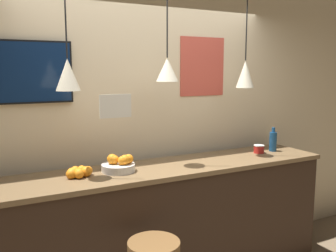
{
  "coord_description": "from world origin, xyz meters",
  "views": [
    {
      "loc": [
        -1.46,
        -2.09,
        1.92
      ],
      "look_at": [
        0.0,
        0.7,
        1.45
      ],
      "focal_mm": 40.0,
      "sensor_mm": 36.0,
      "label": 1
    }
  ],
  "objects": [
    {
      "name": "pendant_lamp_middle",
      "position": [
        0.0,
        0.71,
        1.93
      ],
      "size": [
        0.19,
        0.19,
        0.98
      ],
      "color": "black"
    },
    {
      "name": "back_wall",
      "position": [
        0.0,
        1.12,
        1.45
      ],
      "size": [
        8.0,
        0.06,
        2.9
      ],
      "color": "beige",
      "rests_on": "ground_plane"
    },
    {
      "name": "mounted_tv",
      "position": [
        -1.04,
        1.07,
        1.9
      ],
      "size": [
        0.65,
        0.04,
        0.5
      ],
      "color": "black"
    },
    {
      "name": "hanging_menu_board",
      "position": [
        -0.55,
        0.47,
        1.66
      ],
      "size": [
        0.24,
        0.01,
        0.17
      ],
      "color": "silver"
    },
    {
      "name": "pendant_lamp_left",
      "position": [
        -0.83,
        0.71,
        1.89
      ],
      "size": [
        0.18,
        0.18,
        1.04
      ],
      "color": "black"
    },
    {
      "name": "spread_jar",
      "position": [
        1.04,
        0.73,
        1.14
      ],
      "size": [
        0.11,
        0.11,
        0.08
      ],
      "color": "red",
      "rests_on": "service_counter"
    },
    {
      "name": "service_counter",
      "position": [
        0.0,
        0.7,
        0.55
      ],
      "size": [
        3.05,
        0.62,
        1.1
      ],
      "color": "black",
      "rests_on": "ground_plane"
    },
    {
      "name": "wall_poster",
      "position": [
        0.59,
        1.09,
        1.95
      ],
      "size": [
        0.5,
        0.01,
        0.58
      ],
      "color": "#C64C3D"
    },
    {
      "name": "pendant_lamp_right",
      "position": [
        0.83,
        0.71,
        1.89
      ],
      "size": [
        0.17,
        0.17,
        1.05
      ],
      "color": "black"
    },
    {
      "name": "orange_pile",
      "position": [
        -0.78,
        0.73,
        1.13
      ],
      "size": [
        0.22,
        0.19,
        0.08
      ],
      "color": "orange",
      "rests_on": "service_counter"
    },
    {
      "name": "juice_bottle",
      "position": [
        1.23,
        0.73,
        1.2
      ],
      "size": [
        0.08,
        0.08,
        0.25
      ],
      "color": "navy",
      "rests_on": "service_counter"
    },
    {
      "name": "fruit_bowl",
      "position": [
        -0.44,
        0.72,
        1.15
      ],
      "size": [
        0.28,
        0.28,
        0.15
      ],
      "color": "beige",
      "rests_on": "service_counter"
    }
  ]
}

